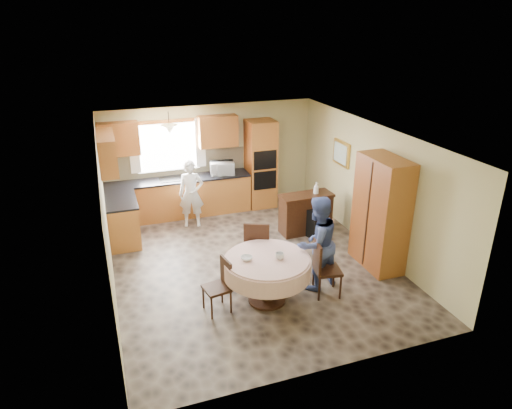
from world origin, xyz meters
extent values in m
cube|color=brown|center=(0.00, 0.00, 0.00)|extent=(5.00, 6.00, 0.01)
cube|color=white|center=(0.00, 0.00, 2.50)|extent=(5.00, 6.00, 0.01)
cube|color=tan|center=(0.00, 3.00, 1.25)|extent=(5.00, 0.02, 2.50)
cube|color=tan|center=(0.00, -3.00, 1.25)|extent=(5.00, 0.02, 2.50)
cube|color=tan|center=(-2.50, 0.00, 1.25)|extent=(0.02, 6.00, 2.50)
cube|color=tan|center=(2.50, 0.00, 1.25)|extent=(0.02, 6.00, 2.50)
cube|color=white|center=(-1.00, 2.98, 1.60)|extent=(1.40, 0.03, 1.10)
cube|color=white|center=(-1.75, 2.93, 1.65)|extent=(0.22, 0.02, 1.15)
cube|color=white|center=(-0.25, 2.93, 1.65)|extent=(0.22, 0.02, 1.15)
cube|color=#D08437|center=(-0.85, 2.70, 0.44)|extent=(3.30, 0.60, 0.88)
cube|color=black|center=(-0.85, 2.70, 0.90)|extent=(3.30, 0.64, 0.04)
cube|color=#D08437|center=(-2.20, 1.80, 0.44)|extent=(0.60, 1.20, 0.88)
cube|color=black|center=(-2.20, 1.80, 0.90)|extent=(0.64, 1.20, 0.04)
cube|color=#C7B88C|center=(-0.85, 2.99, 1.18)|extent=(3.30, 0.02, 0.55)
cube|color=#A76129|center=(-2.05, 2.83, 1.91)|extent=(0.85, 0.33, 0.72)
cube|color=#A76129|center=(0.15, 2.83, 1.91)|extent=(0.90, 0.33, 0.72)
cube|color=#A76129|center=(-2.33, 1.80, 1.91)|extent=(0.33, 1.20, 0.72)
cube|color=#D08437|center=(1.15, 2.69, 1.06)|extent=(0.66, 0.62, 2.12)
cube|color=black|center=(1.15, 2.38, 1.25)|extent=(0.56, 0.01, 0.45)
cube|color=black|center=(1.15, 2.38, 0.75)|extent=(0.56, 0.01, 0.45)
cone|color=beige|center=(-1.00, 2.50, 2.12)|extent=(0.36, 0.36, 0.18)
cube|color=#371E0F|center=(1.55, 0.93, 0.41)|extent=(1.16, 0.51, 0.82)
cube|color=black|center=(1.71, 0.72, 0.31)|extent=(0.53, 0.46, 0.61)
cube|color=#D08437|center=(2.22, -0.79, 1.05)|extent=(0.55, 1.10, 2.10)
cylinder|color=#371E0F|center=(-0.14, -1.24, 0.37)|extent=(0.21, 0.21, 0.73)
cylinder|color=#371E0F|center=(-0.14, -1.24, 0.02)|extent=(0.62, 0.62, 0.04)
cylinder|color=beige|center=(-0.14, -1.24, 0.77)|extent=(1.34, 1.34, 0.05)
cylinder|color=beige|center=(-0.14, -1.24, 0.63)|extent=(1.40, 1.40, 0.29)
cube|color=#371E0F|center=(-0.99, -1.24, 0.41)|extent=(0.44, 0.44, 0.05)
cube|color=#371E0F|center=(-0.82, -1.21, 0.66)|extent=(0.10, 0.37, 0.46)
cylinder|color=#371E0F|center=(-1.15, -1.41, 0.20)|extent=(0.03, 0.03, 0.39)
cylinder|color=#371E0F|center=(-0.82, -1.41, 0.20)|extent=(0.03, 0.03, 0.39)
cylinder|color=#371E0F|center=(-1.15, -1.08, 0.20)|extent=(0.03, 0.03, 0.39)
cylinder|color=#371E0F|center=(-0.82, -1.08, 0.20)|extent=(0.03, 0.03, 0.39)
cube|color=#371E0F|center=(0.00, -0.35, 0.50)|extent=(0.62, 0.62, 0.06)
cube|color=#371E0F|center=(-0.08, -0.55, 0.80)|extent=(0.42, 0.22, 0.56)
cylinder|color=#371E0F|center=(-0.20, -0.55, 0.24)|extent=(0.04, 0.04, 0.48)
cylinder|color=#371E0F|center=(0.20, -0.55, 0.24)|extent=(0.04, 0.04, 0.48)
cylinder|color=#371E0F|center=(-0.20, -0.15, 0.24)|extent=(0.04, 0.04, 0.48)
cylinder|color=#371E0F|center=(0.20, -0.15, 0.24)|extent=(0.04, 0.04, 0.48)
cube|color=#371E0F|center=(0.88, -1.38, 0.45)|extent=(0.49, 0.49, 0.05)
cube|color=#371E0F|center=(0.69, -1.35, 0.72)|extent=(0.11, 0.40, 0.50)
cylinder|color=#371E0F|center=(0.70, -1.56, 0.22)|extent=(0.04, 0.04, 0.43)
cylinder|color=#371E0F|center=(1.06, -1.56, 0.22)|extent=(0.04, 0.04, 0.43)
cylinder|color=#371E0F|center=(0.70, -1.20, 0.22)|extent=(0.04, 0.04, 0.43)
cylinder|color=#371E0F|center=(1.06, -1.20, 0.22)|extent=(0.04, 0.04, 0.43)
cube|color=gold|center=(2.47, 1.20, 1.61)|extent=(0.05, 0.65, 0.54)
cube|color=#AAC1C8|center=(2.44, 1.20, 1.61)|extent=(0.01, 0.54, 0.42)
imported|color=silver|center=(0.18, 2.65, 1.07)|extent=(0.61, 0.46, 0.31)
imported|color=silver|center=(-0.69, 2.07, 0.75)|extent=(0.61, 0.47, 1.50)
imported|color=#3B4A82|center=(0.80, -1.10, 0.83)|extent=(0.96, 0.84, 1.66)
imported|color=#B2B2B2|center=(1.30, 0.93, 0.84)|extent=(0.25, 0.25, 0.05)
imported|color=silver|center=(1.77, 0.93, 0.96)|extent=(0.13, 0.13, 0.30)
imported|color=#B2B2B2|center=(0.03, -1.34, 0.85)|extent=(0.17, 0.17, 0.11)
imported|color=#B2B2B2|center=(-0.47, -1.20, 0.83)|extent=(0.19, 0.19, 0.06)
camera|label=1|loc=(-2.40, -7.20, 4.36)|focal=32.00mm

